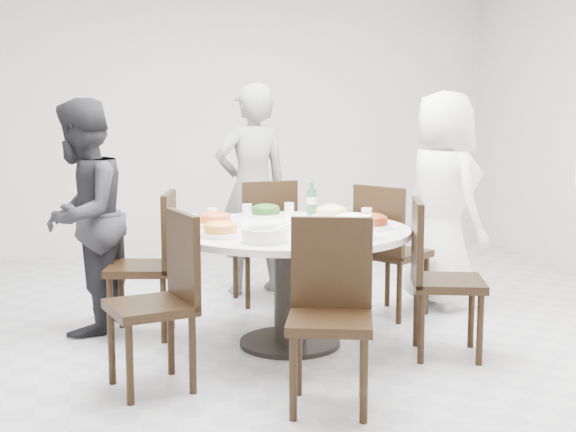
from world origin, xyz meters
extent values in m
cube|color=#BDBCC1|center=(0.00, 0.00, 0.00)|extent=(6.00, 6.00, 0.01)
cube|color=silver|center=(0.00, 3.00, 1.40)|extent=(6.00, 0.01, 2.80)
cube|color=silver|center=(0.00, -3.00, 1.40)|extent=(6.00, 0.01, 2.80)
cylinder|color=white|center=(0.01, -0.31, 0.38)|extent=(1.50, 1.50, 0.75)
cube|color=black|center=(0.91, 0.20, 0.47)|extent=(0.58, 0.58, 0.95)
cube|color=black|center=(0.09, 0.80, 0.47)|extent=(0.46, 0.46, 0.95)
cube|color=black|center=(-0.88, 0.13, 0.47)|extent=(0.51, 0.51, 0.95)
cube|color=black|center=(-0.90, -0.88, 0.47)|extent=(0.51, 0.51, 0.95)
cube|color=black|center=(-0.06, -1.38, 0.47)|extent=(0.54, 0.54, 0.95)
cube|color=black|center=(0.88, -0.75, 0.47)|extent=(0.53, 0.53, 0.95)
imported|color=white|center=(1.36, 0.36, 0.80)|extent=(0.65, 0.87, 1.61)
imported|color=black|center=(0.08, 1.13, 0.84)|extent=(0.67, 0.50, 1.67)
imported|color=black|center=(-1.24, 0.33, 0.78)|extent=(0.82, 0.92, 1.56)
cylinder|color=white|center=(-0.03, 0.18, 0.78)|extent=(0.25, 0.25, 0.06)
cylinder|color=white|center=(0.38, -0.01, 0.79)|extent=(0.26, 0.26, 0.07)
cylinder|color=white|center=(-0.42, -0.11, 0.78)|extent=(0.25, 0.25, 0.07)
cylinder|color=white|center=(0.49, -0.44, 0.79)|extent=(0.29, 0.29, 0.07)
cylinder|color=white|center=(-0.46, -0.50, 0.78)|extent=(0.25, 0.25, 0.06)
cylinder|color=silver|center=(0.27, -0.74, 0.80)|extent=(0.26, 0.26, 0.11)
cylinder|color=white|center=(-0.25, -0.74, 0.79)|extent=(0.25, 0.25, 0.08)
cylinder|color=#286532|center=(0.31, 0.22, 0.87)|extent=(0.07, 0.07, 0.23)
cylinder|color=white|center=(0.05, 0.34, 0.79)|extent=(0.07, 0.07, 0.08)
camera|label=1|loc=(-1.22, -5.07, 1.55)|focal=50.00mm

